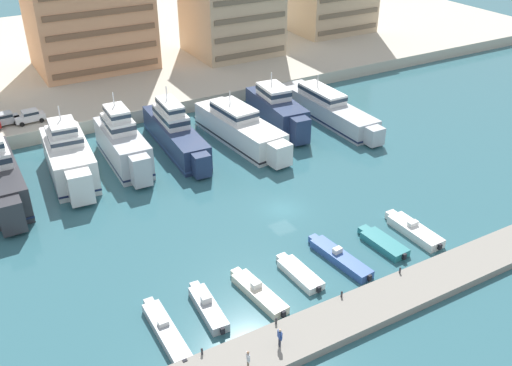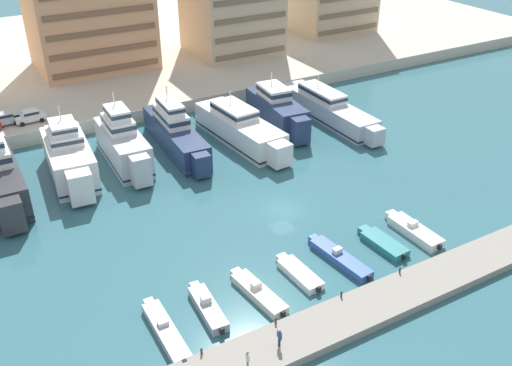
{
  "view_description": "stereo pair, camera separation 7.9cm",
  "coord_description": "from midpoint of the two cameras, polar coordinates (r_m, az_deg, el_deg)",
  "views": [
    {
      "loc": [
        -29.56,
        -45.79,
        34.6
      ],
      "look_at": [
        -1.82,
        2.93,
        2.5
      ],
      "focal_mm": 40.0,
      "sensor_mm": 36.0,
      "label": 1
    },
    {
      "loc": [
        -29.49,
        -45.83,
        34.6
      ],
      "look_at": [
        -1.82,
        2.93,
        2.5
      ],
      "focal_mm": 40.0,
      "sensor_mm": 36.0,
      "label": 2
    }
  ],
  "objects": [
    {
      "name": "ground_plane",
      "position": [
        64.56,
        2.73,
        -2.65
      ],
      "size": [
        400.0,
        400.0,
        0.0
      ],
      "primitive_type": "plane",
      "color": "#336670"
    },
    {
      "name": "quay_promenade",
      "position": [
        120.42,
        -14.54,
        12.67
      ],
      "size": [
        180.0,
        70.0,
        2.04
      ],
      "primitive_type": "cube",
      "color": "beige",
      "rests_on": "ground"
    },
    {
      "name": "pier_dock",
      "position": [
        53.14,
        13.17,
        -11.24
      ],
      "size": [
        120.0,
        4.48,
        0.8
      ],
      "primitive_type": "cube",
      "color": "gray",
      "rests_on": "ground"
    },
    {
      "name": "yacht_white_left",
      "position": [
        73.5,
        -18.14,
        2.43
      ],
      "size": [
        5.94,
        16.26,
        8.64
      ],
      "color": "white",
      "rests_on": "ground"
    },
    {
      "name": "yacht_silver_mid_left",
      "position": [
        74.96,
        -13.12,
        3.83
      ],
      "size": [
        4.46,
        15.56,
        9.09
      ],
      "color": "silver",
      "rests_on": "ground"
    },
    {
      "name": "yacht_navy_center_left",
      "position": [
        77.89,
        -8.04,
        5.01
      ],
      "size": [
        4.56,
        19.61,
        8.16
      ],
      "color": "navy",
      "rests_on": "ground"
    },
    {
      "name": "yacht_white_center",
      "position": [
        79.16,
        -1.52,
        5.48
      ],
      "size": [
        6.2,
        19.87,
        6.68
      ],
      "color": "white",
      "rests_on": "ground"
    },
    {
      "name": "yacht_navy_center_right",
      "position": [
        83.85,
        2.17,
        7.21
      ],
      "size": [
        5.25,
        15.56,
        7.65
      ],
      "color": "navy",
      "rests_on": "ground"
    },
    {
      "name": "yacht_silver_mid_right",
      "position": [
        87.23,
        7.22,
        7.42
      ],
      "size": [
        4.28,
        22.7,
        6.11
      ],
      "color": "silver",
      "rests_on": "ground"
    },
    {
      "name": "motorboat_grey_far_left",
      "position": [
        49.46,
        -9.01,
        -14.4
      ],
      "size": [
        1.61,
        8.5,
        1.2
      ],
      "color": "#9EA3A8",
      "rests_on": "ground"
    },
    {
      "name": "motorboat_grey_left",
      "position": [
        51.07,
        -4.83,
        -12.29
      ],
      "size": [
        1.92,
        6.9,
        1.45
      ],
      "color": "#9EA3A8",
      "rests_on": "ground"
    },
    {
      "name": "motorboat_cream_mid_left",
      "position": [
        52.44,
        0.25,
        -10.89
      ],
      "size": [
        2.44,
        7.63,
        1.36
      ],
      "color": "beige",
      "rests_on": "ground"
    },
    {
      "name": "motorboat_white_center_left",
      "position": [
        54.76,
        4.38,
        -9.0
      ],
      "size": [
        2.11,
        6.32,
        0.82
      ],
      "color": "white",
      "rests_on": "ground"
    },
    {
      "name": "motorboat_blue_center",
      "position": [
        57.01,
        8.38,
        -7.4
      ],
      "size": [
        2.45,
        8.42,
        1.35
      ],
      "color": "#33569E",
      "rests_on": "ground"
    },
    {
      "name": "motorboat_teal_center_right",
      "position": [
        59.85,
        12.62,
        -5.89
      ],
      "size": [
        2.41,
        6.31,
        0.85
      ],
      "color": "teal",
      "rests_on": "ground"
    },
    {
      "name": "motorboat_white_mid_right",
      "position": [
        62.41,
        15.54,
        -4.59
      ],
      "size": [
        2.17,
        7.63,
        1.42
      ],
      "color": "white",
      "rests_on": "ground"
    },
    {
      "name": "car_silver_left",
      "position": [
        87.12,
        -23.85,
        5.92
      ],
      "size": [
        4.23,
        2.19,
        1.8
      ],
      "color": "#B7BCC1",
      "rests_on": "quay_promenade"
    },
    {
      "name": "car_white_mid_left",
      "position": [
        86.69,
        -21.63,
        6.27
      ],
      "size": [
        4.2,
        2.12,
        1.8
      ],
      "color": "white",
      "rests_on": "quay_promenade"
    },
    {
      "name": "apartment_block_left",
      "position": [
        105.66,
        -16.49,
        16.93
      ],
      "size": [
        20.06,
        15.07,
        24.12
      ],
      "color": "tan",
      "rests_on": "quay_promenade"
    },
    {
      "name": "pedestrian_near_edge",
      "position": [
        46.5,
        2.41,
        -15.04
      ],
      "size": [
        0.29,
        0.67,
        1.75
      ],
      "color": "#282D3D",
      "rests_on": "pier_dock"
    },
    {
      "name": "pedestrian_mid_deck",
      "position": [
        44.96,
        -0.8,
        -17.1
      ],
      "size": [
        0.34,
        0.62,
        1.66
      ],
      "color": "#7A6B56",
      "rests_on": "pier_dock"
    },
    {
      "name": "bollard_west",
      "position": [
        46.54,
        -5.42,
        -16.39
      ],
      "size": [
        0.2,
        0.2,
        0.61
      ],
      "color": "#2D2D33",
      "rests_on": "pier_dock"
    },
    {
      "name": "bollard_west_mid",
      "position": [
        48.75,
        2.04,
        -13.6
      ],
      "size": [
        0.2,
        0.2,
        0.61
      ],
      "color": "#2D2D33",
      "rests_on": "pier_dock"
    },
    {
      "name": "bollard_east_mid",
      "position": [
        51.76,
        8.58,
        -10.91
      ],
      "size": [
        0.2,
        0.2,
        0.61
      ],
      "color": "#2D2D33",
      "rests_on": "pier_dock"
    },
    {
      "name": "bollard_east",
      "position": [
        55.45,
        14.24,
        -8.44
      ],
      "size": [
        0.2,
        0.2,
        0.61
      ],
      "color": "#2D2D33",
      "rests_on": "pier_dock"
    }
  ]
}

